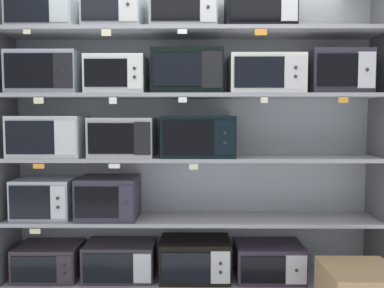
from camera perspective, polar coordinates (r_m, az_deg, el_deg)
back_panel at (r=3.45m, az=0.03°, el=2.20°), size 3.17×0.04×2.80m
upright_left at (r=3.56m, az=-25.18°, el=1.89°), size 0.05×0.43×2.80m
upright_right at (r=3.54m, az=25.36°, el=1.87°), size 0.05×0.43×2.80m
shelf_0 at (r=3.48m, az=-0.00°, el=-18.63°), size 2.97×0.43×0.03m
microwave_0 at (r=3.62m, az=-19.61°, el=-15.38°), size 0.51×0.39×0.27m
microwave_1 at (r=3.47m, az=-10.15°, el=-15.94°), size 0.56×0.37×0.29m
microwave_2 at (r=3.41m, az=0.44°, el=-15.97°), size 0.56×0.41×0.32m
microwave_3 at (r=3.47m, az=10.84°, el=-16.00°), size 0.54×0.41×0.28m
shelf_1 at (r=3.32m, az=-0.00°, el=-10.64°), size 2.97×0.43×0.03m
microwave_4 at (r=3.49m, az=-20.14°, el=-7.22°), size 0.46×0.36×0.32m
microwave_5 at (r=3.35m, az=-11.75°, el=-7.43°), size 0.47×0.41×0.33m
price_tag_3 at (r=3.35m, az=-21.42°, el=-11.49°), size 0.08×0.00×0.04m
shelf_2 at (r=3.23m, az=-0.00°, el=-2.04°), size 2.97×0.43×0.03m
microwave_6 at (r=3.42m, az=-19.55°, el=1.05°), size 0.56×0.42×0.32m
microwave_7 at (r=3.26m, az=-9.72°, el=0.97°), size 0.50×0.43×0.31m
microwave_8 at (r=3.21m, az=0.86°, el=1.12°), size 0.58×0.43×0.33m
price_tag_4 at (r=3.24m, az=-20.97°, el=-2.96°), size 0.09×0.00×0.04m
price_tag_5 at (r=3.08m, az=-10.99°, el=-3.10°), size 0.09×0.00×0.03m
price_tag_6 at (r=3.02m, az=0.22°, el=-3.25°), size 0.07×0.00×0.04m
shelf_3 at (r=3.22m, az=-0.00°, el=6.85°), size 2.97×0.43×0.03m
microwave_9 at (r=3.43m, az=-19.91°, el=9.42°), size 0.54×0.40×0.33m
microwave_10 at (r=3.28m, az=-10.60°, el=9.57°), size 0.46×0.38×0.30m
microwave_11 at (r=3.23m, az=-0.65°, el=10.13°), size 0.55×0.42×0.34m
microwave_12 at (r=3.27m, az=10.33°, el=9.63°), size 0.57×0.42×0.30m
microwave_13 at (r=3.42m, az=19.97°, el=9.53°), size 0.46×0.37×0.34m
price_tag_7 at (r=3.22m, az=-20.99°, el=5.81°), size 0.07×0.00×0.05m
price_tag_8 at (r=3.06m, az=-11.19°, el=6.08°), size 0.06×0.00×0.05m
price_tag_9 at (r=3.00m, az=-1.34°, el=6.30°), size 0.06×0.00×0.04m
price_tag_10 at (r=3.04m, az=10.24°, el=6.17°), size 0.05×0.00×0.04m
price_tag_11 at (r=3.19m, az=20.73°, el=5.88°), size 0.07×0.00×0.04m
shelf_4 at (r=3.28m, az=-0.00°, el=15.59°), size 2.97×0.43×0.03m
microwave_14 at (r=3.52m, az=-20.35°, el=17.21°), size 0.51×0.34×0.29m
microwave_15 at (r=3.37m, az=-11.12°, el=18.09°), size 0.45×0.37×0.30m
microwave_16 at (r=3.31m, az=-1.20°, el=18.12°), size 0.52×0.35×0.27m
microwave_17 at (r=3.35m, az=9.56°, el=17.99°), size 0.53×0.38×0.28m
price_tag_12 at (r=3.30m, az=-22.45°, el=14.56°), size 0.06×0.00×0.03m
price_tag_13 at (r=3.13m, az=-12.11°, el=15.25°), size 0.07×0.00×0.05m
price_tag_14 at (r=3.06m, az=-1.39°, el=15.73°), size 0.07×0.00×0.04m
price_tag_15 at (r=3.09m, az=9.78°, el=15.43°), size 0.09×0.00×0.05m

